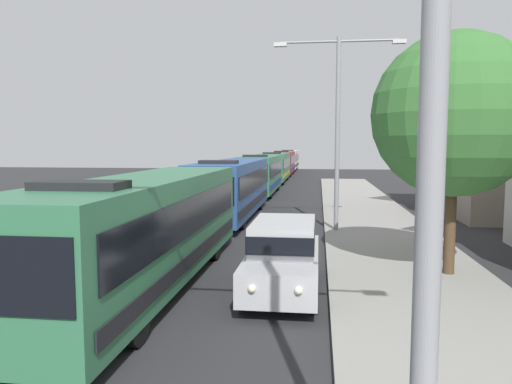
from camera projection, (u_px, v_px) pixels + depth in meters
The scene contains 9 objects.
bus_lead at pixel (148, 227), 13.16m from camera, with size 2.58×12.33×3.21m.
bus_second_in_line at pixel (232, 186), 26.06m from camera, with size 2.58×11.98×3.21m.
bus_middle at pixel (261, 173), 38.65m from camera, with size 2.58×11.13×3.21m.
bus_fourth_in_line at pixel (275, 166), 51.23m from camera, with size 2.58×11.47×3.21m.
bus_rear at pixel (283, 162), 63.31m from camera, with size 2.58×11.76×3.21m.
bus_tail_end at pixel (289, 159), 75.47m from camera, with size 2.58×11.09×3.21m.
white_suv at pixel (284, 253), 12.89m from camera, with size 1.86×4.97×1.90m.
streetlamp_mid at pixel (338, 114), 21.10m from camera, with size 5.61×0.28×8.41m.
roadside_tree at pixel (454, 115), 13.79m from camera, with size 4.70×4.70×6.96m.
Camera 1 is at (3.30, 0.09, 3.90)m, focal length 33.96 mm.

